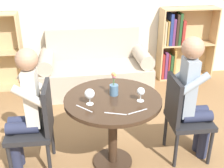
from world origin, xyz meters
TOP-DOWN VIEW (x-y plane):
  - ground_plane at (0.00, 0.00)m, footprint 16.00×16.00m
  - round_table at (0.00, 0.00)m, footprint 0.91×0.91m
  - couch at (0.00, 1.78)m, footprint 1.67×0.80m
  - bookshelf_right at (1.43, 2.04)m, footprint 0.93×0.28m
  - chair_left at (-0.72, 0.07)m, footprint 0.44×0.44m
  - chair_right at (0.72, 0.02)m, footprint 0.44×0.44m
  - person_left at (-0.81, 0.07)m, footprint 0.43×0.35m
  - person_right at (0.81, 0.02)m, footprint 0.43×0.35m
  - wine_glass_left at (-0.22, -0.08)m, footprint 0.09×0.09m
  - wine_glass_right at (0.24, -0.09)m, footprint 0.07×0.07m
  - flower_vase at (0.02, 0.06)m, footprint 0.08×0.08m
  - knife_left_setting at (0.17, -0.28)m, footprint 0.18×0.07m
  - fork_left_setting at (-0.27, -0.16)m, footprint 0.14×0.15m
  - knife_right_setting at (-0.02, -0.28)m, footprint 0.18×0.07m

SIDE VIEW (x-z plane):
  - ground_plane at x=0.00m, z-range 0.00..0.00m
  - couch at x=0.00m, z-range -0.15..0.77m
  - chair_left at x=-0.72m, z-range 0.04..0.94m
  - chair_right at x=0.72m, z-range 0.04..0.94m
  - bookshelf_right at x=1.43m, z-range 0.00..1.19m
  - round_table at x=0.00m, z-range 0.22..0.98m
  - person_left at x=-0.81m, z-range 0.04..1.28m
  - person_right at x=0.81m, z-range 0.04..1.35m
  - knife_left_setting at x=0.17m, z-range 0.76..0.76m
  - fork_left_setting at x=-0.27m, z-range 0.76..0.76m
  - knife_right_setting at x=-0.02m, z-range 0.76..0.76m
  - flower_vase at x=0.02m, z-range 0.72..0.95m
  - wine_glass_right at x=0.24m, z-range 0.78..0.91m
  - wine_glass_left at x=-0.22m, z-range 0.78..0.93m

